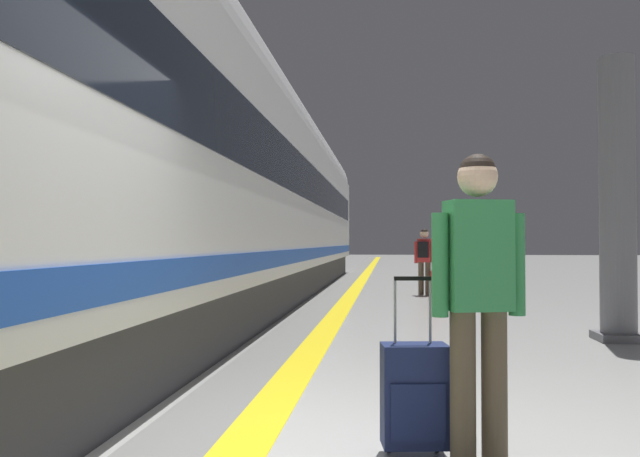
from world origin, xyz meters
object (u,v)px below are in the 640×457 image
object	(u,v)px
traveller_foreground	(478,284)
passenger_near	(424,256)
high_speed_train	(219,174)
rolling_suitcase_foreground	(415,395)
suitcase_near	(439,282)
platform_pillar	(617,204)

from	to	relation	value
traveller_foreground	passenger_near	xyz separation A→B (m)	(0.33, 11.53, -0.08)
high_speed_train	rolling_suitcase_foreground	world-z (taller)	high_speed_train
high_speed_train	rolling_suitcase_foreground	size ratio (longest dim) A/B	30.44
passenger_near	suitcase_near	distance (m)	0.73
rolling_suitcase_foreground	platform_pillar	world-z (taller)	platform_pillar
high_speed_train	platform_pillar	xyz separation A→B (m)	(5.98, -2.95, -0.78)
traveller_foreground	platform_pillar	bearing A→B (deg)	63.44
rolling_suitcase_foreground	platform_pillar	bearing A→B (deg)	59.56
high_speed_train	passenger_near	world-z (taller)	high_speed_train
traveller_foreground	passenger_near	distance (m)	11.53
traveller_foreground	rolling_suitcase_foreground	size ratio (longest dim) A/B	1.67
rolling_suitcase_foreground	platform_pillar	size ratio (longest dim) A/B	0.29
high_speed_train	traveller_foreground	distance (m)	8.65
rolling_suitcase_foreground	suitcase_near	distance (m)	11.23
high_speed_train	suitcase_near	size ratio (longest dim) A/B	54.80
suitcase_near	high_speed_train	bearing A→B (deg)	-139.90
passenger_near	suitcase_near	size ratio (longest dim) A/B	2.70
rolling_suitcase_foreground	suitcase_near	world-z (taller)	rolling_suitcase_foreground
passenger_near	suitcase_near	xyz separation A→B (m)	(0.33, -0.23, -0.61)
passenger_near	platform_pillar	size ratio (longest dim) A/B	0.43
rolling_suitcase_foreground	passenger_near	distance (m)	11.45
passenger_near	platform_pillar	distance (m)	7.10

